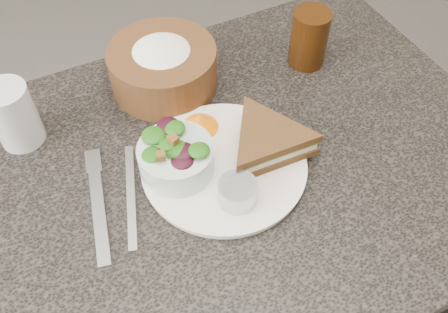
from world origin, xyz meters
name	(u,v)px	position (x,y,z in m)	size (l,w,h in m)	color
dining_table	(220,269)	(0.00, 0.00, 0.38)	(1.00, 0.70, 0.75)	black
dinner_plate	(224,166)	(0.01, 0.00, 0.76)	(0.27, 0.27, 0.01)	white
sandwich	(267,141)	(0.08, -0.01, 0.79)	(0.18, 0.18, 0.05)	#4B2D16
salad_bowl	(176,155)	(-0.07, 0.02, 0.80)	(0.12, 0.12, 0.07)	silver
dressing_ramekin	(238,192)	(-0.01, -0.08, 0.78)	(0.06, 0.06, 0.04)	#ACAFB4
orange_wedge	(200,121)	(0.01, 0.09, 0.78)	(0.07, 0.07, 0.03)	orange
fork	(99,210)	(-0.20, 0.01, 0.75)	(0.02, 0.20, 0.01)	#99999B
knife	(131,195)	(-0.15, 0.01, 0.75)	(0.01, 0.20, 0.00)	#B1B1B4
bread_basket	(163,62)	(0.00, 0.22, 0.81)	(0.20, 0.20, 0.11)	#4D2F1B
cola_glass	(309,36)	(0.27, 0.16, 0.81)	(0.07, 0.07, 0.12)	black
water_glass	(14,115)	(-0.28, 0.21, 0.81)	(0.08, 0.08, 0.11)	silver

